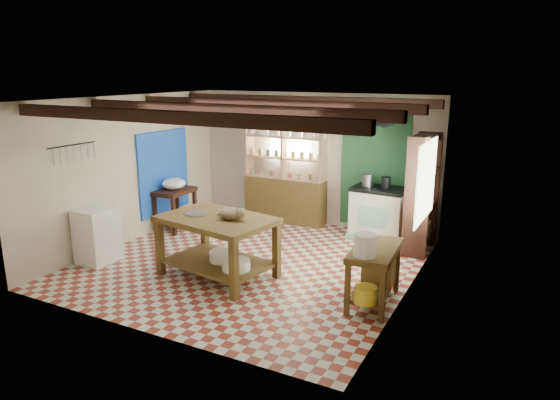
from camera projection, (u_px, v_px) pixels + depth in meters
The scene contains 30 objects.
floor at pixel (251, 263), 8.07m from camera, with size 5.00×5.00×0.02m, color maroon.
ceiling at pixel (249, 99), 7.42m from camera, with size 5.00×5.00×0.02m, color #454449.
wall_back at pixel (314, 159), 9.89m from camera, with size 5.00×0.04×2.60m, color beige.
wall_front at pixel (137, 227), 5.59m from camera, with size 5.00×0.04×2.60m, color beige.
wall_left at pixel (129, 170), 8.85m from camera, with size 0.04×5.00×2.60m, color beige.
wall_right at pixel (412, 203), 6.64m from camera, with size 0.04×5.00×2.60m, color beige.
ceiling_beams at pixel (249, 107), 7.45m from camera, with size 5.00×3.80×0.15m, color #331A12.
blue_wall_patch at pixel (164, 172), 9.66m from camera, with size 0.04×1.40×1.60m, color blue.
green_wall_patch at pixel (375, 167), 9.33m from camera, with size 1.30×0.04×2.30m, color #21542C.
window_back at pixel (291, 138), 10.00m from camera, with size 0.90×0.02×0.80m, color silver.
window_right at pixel (426, 181), 7.48m from camera, with size 0.02×1.30×1.20m, color silver.
utensil_rail at pixel (73, 153), 7.67m from camera, with size 0.06×0.90×0.28m, color black.
pot_rack at pixel (370, 119), 8.73m from camera, with size 0.86×0.12×0.36m, color black.
shelving_unit at pixel (285, 168), 10.02m from camera, with size 1.70×0.34×2.20m, color tan.
tall_rack at pixel (422, 194), 8.36m from camera, with size 0.40×0.86×2.00m, color #331A12.
work_table at pixel (218, 247), 7.42m from camera, with size 1.63×1.09×0.92m, color brown.
stove at pixel (379, 213), 9.15m from camera, with size 0.97×0.65×0.95m, color white.
prep_table at pixel (175, 209), 9.67m from camera, with size 0.54×0.79×0.80m, color #331A12.
white_cabinet at pixel (97, 235), 8.00m from camera, with size 0.49×0.59×0.89m, color white.
right_counter at pixel (374, 275), 6.57m from camera, with size 0.54×1.09×0.78m, color brown.
cat at pixel (232, 214), 7.18m from camera, with size 0.39×0.29×0.17m, color #8E7952.
steel_tray at pixel (197, 213), 7.46m from camera, with size 0.35×0.35×0.02m, color #96979D.
basin_large at pixel (223, 256), 7.47m from camera, with size 0.41×0.41×0.14m, color white.
basin_small at pixel (236, 265), 7.12m from camera, with size 0.41×0.41×0.14m, color white.
kettle_left at pixel (367, 180), 9.12m from camera, with size 0.20×0.20×0.23m, color #96979D.
kettle_right at pixel (386, 183), 8.96m from camera, with size 0.17×0.17×0.21m, color black.
enamel_bowl at pixel (174, 184), 9.55m from camera, with size 0.44×0.44×0.22m, color white.
white_bucket at pixel (365, 245), 6.14m from camera, with size 0.28×0.28×0.28m, color white.
wicker_basket at pixel (379, 270), 6.84m from camera, with size 0.41×0.33×0.29m, color olive.
yellow_tub at pixel (365, 295), 6.18m from camera, with size 0.29×0.29×0.21m, color yellow.
Camera 1 is at (3.87, -6.51, 3.00)m, focal length 32.00 mm.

